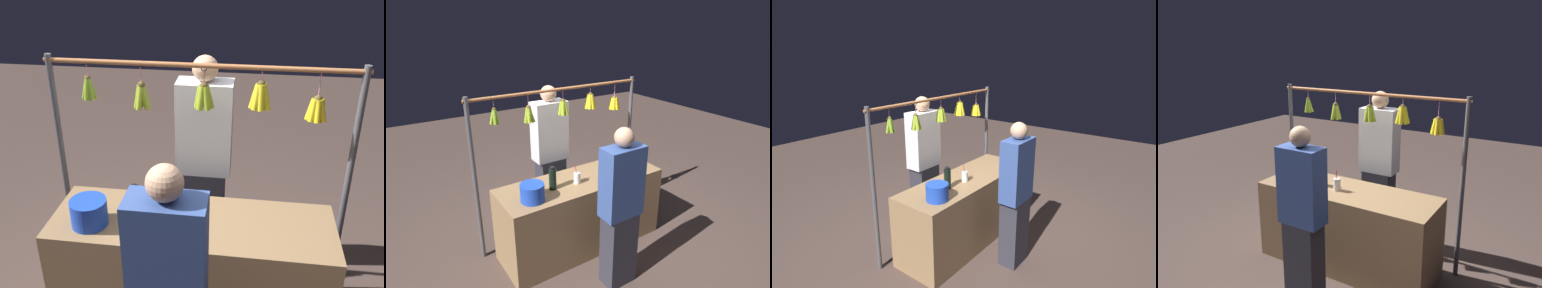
# 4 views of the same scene
# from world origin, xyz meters

# --- Properties ---
(ground_plane) EXTENTS (12.00, 12.00, 0.00)m
(ground_plane) POSITION_xyz_m (0.00, 0.00, 0.00)
(ground_plane) COLOR #4B3A33
(market_counter) EXTENTS (1.79, 0.60, 0.81)m
(market_counter) POSITION_xyz_m (0.00, 0.00, 0.40)
(market_counter) COLOR olive
(market_counter) RESTS_ON ground
(display_rack) EXTENTS (2.05, 0.14, 1.74)m
(display_rack) POSITION_xyz_m (-0.05, -0.39, 1.26)
(display_rack) COLOR #4C4C51
(display_rack) RESTS_ON ground
(water_bottle) EXTENTS (0.07, 0.07, 0.24)m
(water_bottle) POSITION_xyz_m (0.35, 0.02, 0.92)
(water_bottle) COLOR black
(water_bottle) RESTS_ON market_counter
(blue_bucket) EXTENTS (0.23, 0.23, 0.17)m
(blue_bucket) POSITION_xyz_m (0.62, 0.12, 0.89)
(blue_bucket) COLOR blue
(blue_bucket) RESTS_ON market_counter
(drink_cup) EXTENTS (0.07, 0.07, 0.20)m
(drink_cup) POSITION_xyz_m (0.09, 0.05, 0.87)
(drink_cup) COLOR silver
(drink_cup) RESTS_ON market_counter
(vendor_person) EXTENTS (0.40, 0.22, 1.69)m
(vendor_person) POSITION_xyz_m (0.00, -0.67, 0.84)
(vendor_person) COLOR #2D2D38
(vendor_person) RESTS_ON ground
(customer_person) EXTENTS (0.37, 0.20, 1.56)m
(customer_person) POSITION_xyz_m (0.02, 0.66, 0.77)
(customer_person) COLOR #2D2D38
(customer_person) RESTS_ON ground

